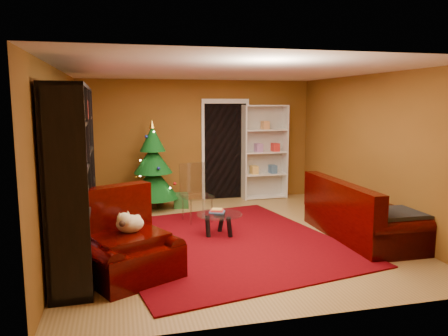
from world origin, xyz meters
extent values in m
cube|color=olive|center=(0.00, 0.00, -0.03)|extent=(5.00, 5.50, 0.05)
cube|color=silver|center=(0.00, 0.00, 2.62)|extent=(5.00, 5.50, 0.05)
cube|color=brown|center=(0.00, 2.77, 1.30)|extent=(5.00, 0.05, 2.60)
cube|color=brown|center=(-2.52, 0.00, 1.30)|extent=(0.05, 5.50, 2.60)
cube|color=brown|center=(2.52, 0.00, 1.30)|extent=(0.05, 5.50, 2.60)
cube|color=#5D0208|center=(-0.17, -0.27, 0.01)|extent=(3.90, 4.33, 0.02)
cube|color=#1F576A|center=(-1.80, 2.24, 0.16)|extent=(0.35, 0.35, 0.33)
cube|color=#1D5222|center=(-0.48, 2.12, 0.14)|extent=(0.32, 0.32, 0.29)
cube|color=maroon|center=(-0.88, 2.59, 0.11)|extent=(0.29, 0.29, 0.23)
camera|label=1|loc=(-1.69, -6.53, 2.13)|focal=35.00mm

